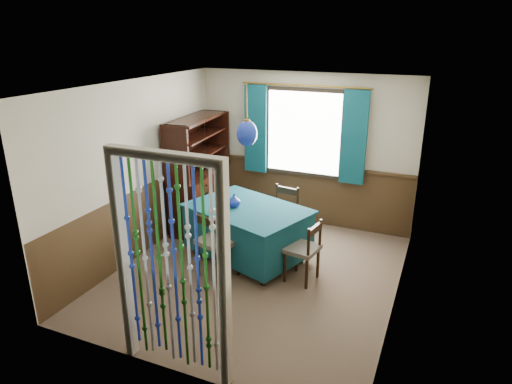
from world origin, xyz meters
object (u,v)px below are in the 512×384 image
at_px(vase_table, 234,201).
at_px(chair_right, 304,249).
at_px(chair_far, 282,214).
at_px(pendant_lamp, 247,133).
at_px(dining_table, 248,229).
at_px(vase_sideboard, 209,163).
at_px(chair_near, 216,243).
at_px(sideboard, 199,189).
at_px(bowl_shelf, 192,156).
at_px(chair_left, 206,213).

bearing_deg(vase_table, chair_right, -11.94).
bearing_deg(chair_far, vase_table, 66.43).
bearing_deg(pendant_lamp, dining_table, 180.00).
bearing_deg(vase_sideboard, pendant_lamp, -41.84).
height_order(chair_near, chair_right, chair_near).
xyz_separation_m(chair_right, vase_sideboard, (-2.11, 1.34, 0.56)).
height_order(chair_near, pendant_lamp, pendant_lamp).
bearing_deg(chair_far, chair_near, 80.04).
distance_m(chair_far, pendant_lamp, 1.55).
distance_m(chair_right, pendant_lamp, 1.69).
bearing_deg(vase_sideboard, sideboard, -103.70).
xyz_separation_m(chair_near, sideboard, (-1.08, 1.45, 0.13)).
height_order(pendant_lamp, vase_table, pendant_lamp).
xyz_separation_m(sideboard, pendant_lamp, (1.24, -0.81, 1.21)).
height_order(sideboard, vase_table, sideboard).
bearing_deg(pendant_lamp, sideboard, 146.83).
bearing_deg(dining_table, bowl_shelf, 174.59).
distance_m(dining_table, vase_sideboard, 1.69).
xyz_separation_m(chair_near, vase_sideboard, (-1.02, 1.70, 0.52)).
height_order(pendant_lamp, bowl_shelf, pendant_lamp).
xyz_separation_m(dining_table, chair_left, (-0.85, 0.31, -0.01)).
height_order(chair_left, pendant_lamp, pendant_lamp).
relative_size(pendant_lamp, vase_table, 4.90).
relative_size(chair_left, vase_table, 4.88).
xyz_separation_m(pendant_lamp, bowl_shelf, (-1.18, 0.54, -0.57)).
bearing_deg(chair_near, sideboard, 143.50).
height_order(chair_right, vase_table, vase_table).
xyz_separation_m(pendant_lamp, vase_sideboard, (-1.18, 1.06, -0.82)).
bearing_deg(dining_table, vase_sideboard, 157.20).
relative_size(vase_table, bowl_shelf, 0.91).
bearing_deg(chair_near, pendant_lamp, 92.14).
relative_size(dining_table, sideboard, 1.05).
bearing_deg(bowl_shelf, chair_far, 5.62).
xyz_separation_m(chair_left, chair_right, (1.78, -0.59, 0.00)).
distance_m(chair_far, sideboard, 1.53).
distance_m(chair_near, vase_sideboard, 2.04).
height_order(chair_far, bowl_shelf, bowl_shelf).
xyz_separation_m(chair_near, pendant_lamp, (0.17, 0.64, 1.34)).
bearing_deg(vase_sideboard, chair_right, -32.41).
xyz_separation_m(pendant_lamp, vase_table, (-0.18, -0.04, -0.97)).
xyz_separation_m(dining_table, chair_right, (0.92, -0.28, -0.00)).
distance_m(chair_left, pendant_lamp, 1.66).
relative_size(dining_table, vase_table, 11.11).
distance_m(chair_far, vase_table, 0.94).
bearing_deg(pendant_lamp, vase_sideboard, 138.16).
xyz_separation_m(dining_table, pendant_lamp, (0.00, 0.00, 1.38)).
xyz_separation_m(chair_far, vase_sideboard, (-1.45, 0.38, 0.54)).
bearing_deg(vase_table, bowl_shelf, 149.83).
bearing_deg(chair_near, chair_left, 142.74).
distance_m(pendant_lamp, bowl_shelf, 1.42).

